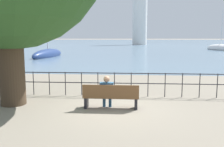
% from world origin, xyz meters
% --- Properties ---
extents(ground_plane, '(1000.00, 1000.00, 0.00)m').
position_xyz_m(ground_plane, '(0.00, 0.00, 0.00)').
color(ground_plane, gray).
extents(harbor_water, '(600.00, 300.00, 0.01)m').
position_xyz_m(harbor_water, '(0.00, 158.25, 0.00)').
color(harbor_water, slate).
rests_on(harbor_water, ground_plane).
extents(park_bench, '(2.02, 0.45, 0.90)m').
position_xyz_m(park_bench, '(0.00, -0.07, 0.44)').
color(park_bench, brown).
rests_on(park_bench, ground_plane).
extents(seated_person_left, '(0.49, 0.35, 1.19)m').
position_xyz_m(seated_person_left, '(-0.16, 0.01, 0.66)').
color(seated_person_left, navy).
rests_on(seated_person_left, ground_plane).
extents(promenade_railing, '(11.78, 0.04, 1.05)m').
position_xyz_m(promenade_railing, '(-0.00, 1.93, 0.69)').
color(promenade_railing, black).
rests_on(promenade_railing, ground_plane).
extents(sailboat_0, '(5.20, 8.01, 8.42)m').
position_xyz_m(sailboat_0, '(18.89, 43.59, 0.37)').
color(sailboat_0, white).
rests_on(sailboat_0, ground_plane).
extents(sailboat_2, '(4.23, 7.04, 12.48)m').
position_xyz_m(sailboat_2, '(-21.83, 36.05, 0.38)').
color(sailboat_2, navy).
rests_on(sailboat_2, ground_plane).
extents(sailboat_3, '(2.38, 8.71, 9.26)m').
position_xyz_m(sailboat_3, '(-10.34, 23.64, 0.34)').
color(sailboat_3, navy).
rests_on(sailboat_3, ground_plane).
extents(harbor_lighthouse, '(5.02, 5.02, 24.43)m').
position_xyz_m(harbor_lighthouse, '(3.65, 80.24, 11.36)').
color(harbor_lighthouse, white).
rests_on(harbor_lighthouse, ground_plane).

